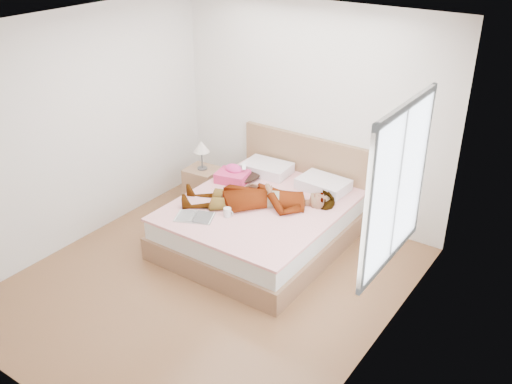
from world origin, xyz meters
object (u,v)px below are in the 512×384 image
phone (244,167)px  coffee_mug (228,212)px  bed (265,219)px  woman (259,194)px  plush_toy (228,196)px  nightstand (203,184)px  magazine (194,217)px  towel (233,175)px

phone → coffee_mug: (0.38, -0.83, -0.13)m
bed → phone: bearing=149.4°
woman → plush_toy: 0.37m
coffee_mug → nightstand: bearing=141.7°
phone → nightstand: size_ratio=0.10×
woman → magazine: size_ratio=3.61×
woman → plush_toy: (-0.33, -0.15, -0.06)m
woman → nightstand: size_ratio=1.95×
magazine → woman: bearing=59.2°
bed → coffee_mug: bed is taller
bed → towel: 0.73m
magazine → phone: bearing=95.6°
bed → coffee_mug: (-0.13, -0.53, 0.28)m
woman → plush_toy: size_ratio=7.65×
nightstand → bed: bearing=-13.6°
towel → magazine: 0.99m
coffee_mug → towel: bearing=123.2°
phone → magazine: 1.08m
phone → nightstand: nightstand is taller
phone → bed: (0.52, -0.31, -0.41)m
towel → nightstand: 0.62m
plush_toy → towel: bearing=120.4°
magazine → nightstand: size_ratio=0.54×
woman → magazine: woman is taller
magazine → bed: bearing=61.5°
bed → nightstand: size_ratio=2.36×
bed → magazine: size_ratio=4.37×
towel → plush_toy: size_ratio=1.92×
woman → phone: woman is taller
magazine → coffee_mug: size_ratio=3.92×
phone → coffee_mug: size_ratio=0.76×
towel → plush_toy: bearing=-59.6°
coffee_mug → magazine: bearing=-140.4°
woman → coffee_mug: size_ratio=14.15×
towel → nightstand: size_ratio=0.49×
bed → coffee_mug: size_ratio=17.10×
phone → towel: phone is taller
magazine → nightstand: nightstand is taller
phone → coffee_mug: bearing=-97.2°
phone → plush_toy: 0.59m
woman → magazine: 0.78m
magazine → nightstand: (-0.75, 1.04, -0.23)m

